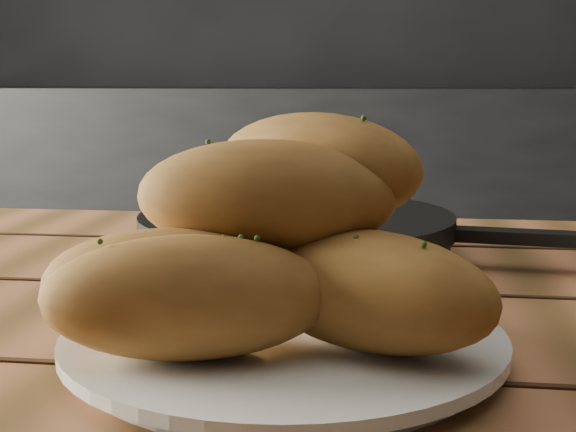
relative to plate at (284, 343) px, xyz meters
name	(u,v)px	position (x,y,z in m)	size (l,w,h in m)	color
counter	(358,229)	(-0.05, 2.05, -0.31)	(2.80, 0.60, 0.90)	black
plate	(284,343)	(0.00, 0.00, 0.00)	(0.29, 0.29, 0.02)	white
bread_rolls	(267,249)	(-0.01, -0.01, 0.06)	(0.29, 0.26, 0.14)	#A2682D
skillet	(298,234)	(-0.03, 0.30, 0.01)	(0.45, 0.32, 0.05)	black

